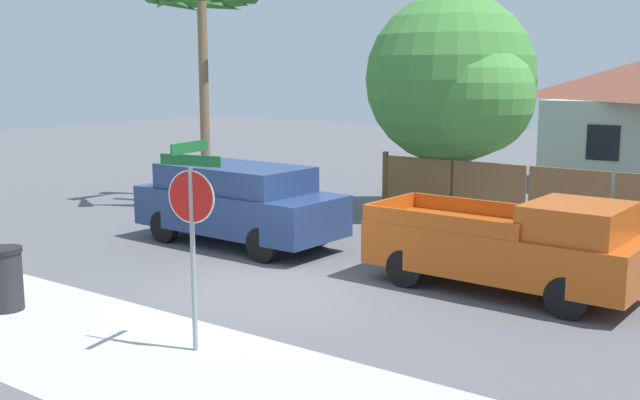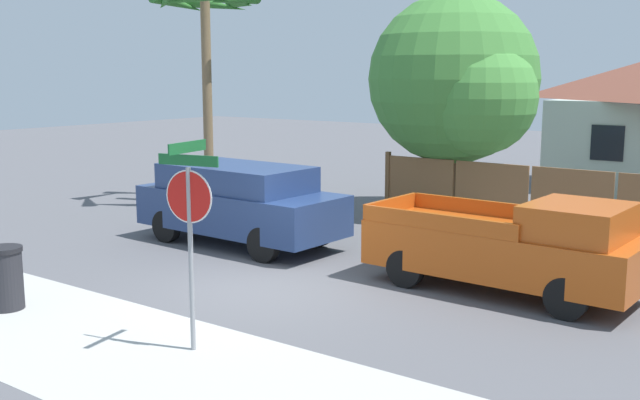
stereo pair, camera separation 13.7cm
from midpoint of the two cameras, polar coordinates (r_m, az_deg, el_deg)
ground_plane at (r=13.80m, az=-4.46°, el=-6.76°), size 80.00×80.00×0.00m
sidewalk_strip at (r=11.44m, az=-16.39°, el=-10.63°), size 36.00×3.20×0.01m
wooden_fence at (r=18.82m, az=21.17°, el=-0.44°), size 12.50×0.12×1.72m
oak_tree at (r=20.85m, az=10.12°, el=8.77°), size 4.89×4.66×6.07m
palm_tree at (r=22.57m, az=-9.15°, el=13.48°), size 3.09×3.30×6.31m
red_suv at (r=17.18m, az=-6.50°, el=-0.12°), size 4.99×2.18×1.83m
orange_pickup at (r=13.76m, az=14.16°, el=-3.41°), size 4.90×2.06×1.74m
stop_sign at (r=10.46m, az=-10.12°, el=-0.85°), size 0.95×0.85×2.97m
trash_bin at (r=13.50m, az=-23.16°, el=-5.54°), size 0.61×0.61×1.06m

